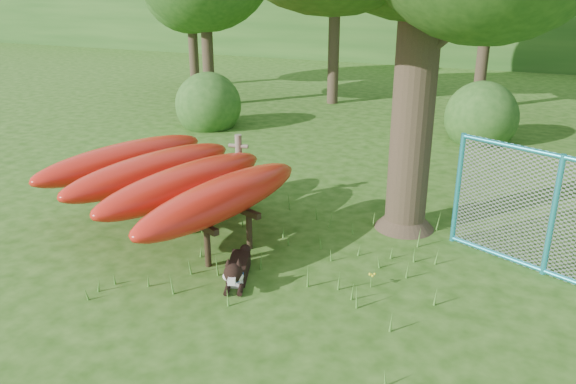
% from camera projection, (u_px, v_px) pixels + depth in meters
% --- Properties ---
extents(ground, '(80.00, 80.00, 0.00)m').
position_uv_depth(ground, '(236.00, 292.00, 7.24)').
color(ground, '#1F450D').
rests_on(ground, ground).
extents(wooden_post, '(0.36, 0.14, 1.30)m').
position_uv_depth(wooden_post, '(239.00, 169.00, 9.85)').
color(wooden_post, '#625A4A').
rests_on(wooden_post, ground).
extents(kayak_rack, '(4.04, 4.36, 1.16)m').
position_uv_depth(kayak_rack, '(168.00, 177.00, 8.81)').
color(kayak_rack, black).
rests_on(kayak_rack, ground).
extents(husky_dog, '(0.56, 1.05, 0.48)m').
position_uv_depth(husky_dog, '(237.00, 270.00, 7.44)').
color(husky_dog, black).
rests_on(husky_dog, ground).
extents(fence_section, '(2.70, 1.25, 2.85)m').
position_uv_depth(fence_section, '(553.00, 216.00, 7.40)').
color(fence_section, '#27A1B8').
rests_on(fence_section, ground).
extents(wildflower_clump, '(0.10, 0.09, 0.21)m').
position_uv_depth(wildflower_clump, '(372.00, 276.00, 7.30)').
color(wildflower_clump, '#487F29').
rests_on(wildflower_clump, ground).
extents(shrub_left, '(1.80, 1.80, 1.80)m').
position_uv_depth(shrub_left, '(209.00, 127.00, 15.57)').
color(shrub_left, '#24501A').
rests_on(shrub_left, ground).
extents(shrub_mid, '(1.80, 1.80, 1.80)m').
position_uv_depth(shrub_mid, '(478.00, 141.00, 14.18)').
color(shrub_mid, '#24501A').
rests_on(shrub_mid, ground).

